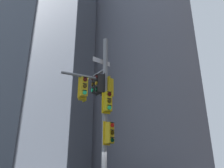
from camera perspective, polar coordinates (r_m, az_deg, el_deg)
The scene contains 3 objects.
building_tower_left at distance 30.10m, azimuth -21.15°, elevation 9.54°, with size 13.03×13.03×32.34m, color #4C5460.
building_mid_block at distance 41.36m, azimuth 7.45°, elevation 7.07°, with size 17.77×17.77×41.65m, color slate.
signal_pole_assembly at distance 11.87m, azimuth -3.21°, elevation -4.46°, with size 2.99×3.61×8.73m.
Camera 1 is at (3.99, -10.45, 1.81)m, focal length 35.94 mm.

